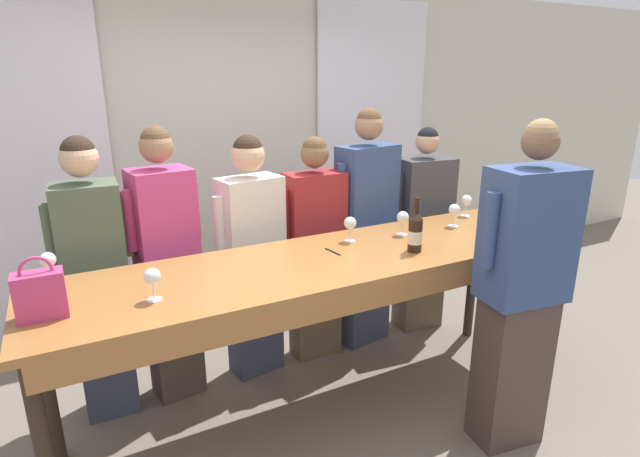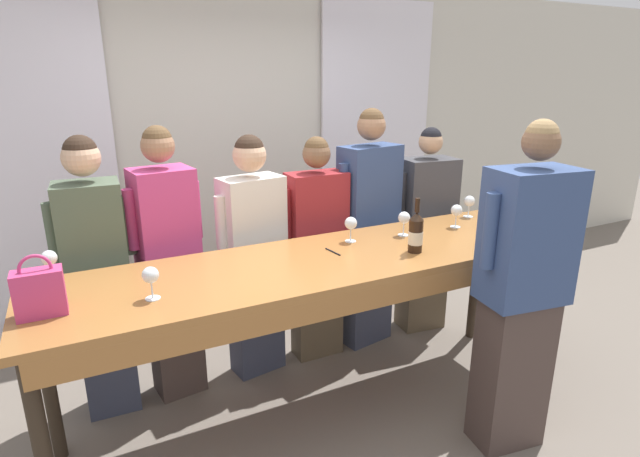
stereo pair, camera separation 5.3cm
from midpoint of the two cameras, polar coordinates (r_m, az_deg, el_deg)
The scene contains 23 objects.
ground_plane at distance 3.33m, azimuth 1.14°, elevation -20.24°, with size 18.00×18.00×0.00m, color #70665B.
wall_back at distance 4.45m, azimuth -10.32°, elevation 8.85°, with size 12.00×0.06×2.80m.
curtain_panel_left at distance 4.23m, azimuth -29.87°, elevation 5.64°, with size 1.19×0.03×2.69m.
curtain_panel_right at distance 5.03m, azimuth 6.69°, elevation 9.31°, with size 1.19×0.03×2.69m.
tasting_bar at distance 2.84m, azimuth 1.55°, elevation -5.48°, with size 3.12×0.80×1.04m.
wine_bottle at distance 2.94m, azimuth 11.40°, elevation -0.48°, with size 0.08×0.08×0.32m.
handbag at distance 2.43m, azimuth -28.87°, elevation -6.36°, with size 0.20×0.11×0.28m.
wine_glass_front_left at distance 3.48m, azimuth 15.76°, elevation 1.94°, with size 0.08×0.08×0.16m.
wine_glass_front_mid at distance 3.07m, azimuth 4.04°, elevation 0.52°, with size 0.08×0.08×0.16m.
wine_glass_front_right at distance 3.76m, azimuth 17.09°, elevation 2.94°, with size 0.08×0.08×0.16m.
wine_glass_center_left at distance 3.20m, azimuth 19.02°, elevation 0.29°, with size 0.08×0.08×0.16m.
wine_glass_center_mid at distance 2.40m, azimuth -18.20°, elevation -5.19°, with size 0.08×0.08×0.16m.
wine_glass_center_right at distance 3.23m, azimuth 10.05°, elevation 1.13°, with size 0.08×0.08×0.16m.
wine_glass_back_left at distance 2.81m, azimuth -28.08°, elevation -3.09°, with size 0.08×0.08×0.16m.
pen at distance 2.91m, azimuth 2.00°, elevation -2.66°, with size 0.03×0.14×0.01m.
guest_olive_jacket at distance 3.21m, azimuth -23.59°, elevation -5.19°, with size 0.47×0.29×1.72m.
guest_pink_top at distance 3.24m, azimuth -16.41°, elevation -3.95°, with size 0.46×0.32×1.75m.
guest_cream_sweater at distance 3.38m, azimuth -7.14°, elevation -3.03°, with size 0.52×0.30×1.67m.
guest_striped_shirt at distance 3.57m, azimuth 0.05°, elevation -2.32°, with size 0.52×0.23×1.63m.
guest_navy_coat at distance 3.74m, azimuth 5.95°, elevation -0.03°, with size 0.57×0.31×1.81m.
guest_beige_cap at distance 4.07m, azimuth 12.26°, elevation -0.34°, with size 0.53×0.32×1.65m.
host_pouring at distance 2.87m, azimuth 22.50°, elevation -6.95°, with size 0.55×0.33×1.83m.
potted_plant at distance 5.38m, azimuth 12.89°, elevation -1.80°, with size 0.29×0.29×0.59m.
Camera 2 is at (-1.22, -2.35, 2.03)m, focal length 28.00 mm.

